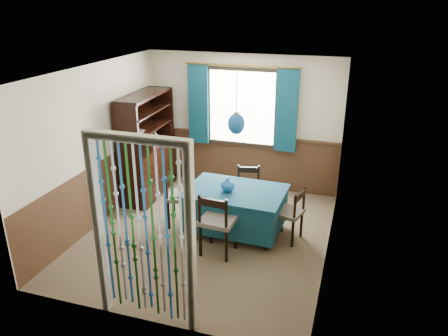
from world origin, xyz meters
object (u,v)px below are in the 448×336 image
(chair_right, at_px, (290,213))
(sideboard, at_px, (148,161))
(chair_near, at_px, (217,222))
(vase_table, at_px, (228,185))
(dining_table, at_px, (235,208))
(chair_far, at_px, (248,190))
(bowl_shelf, at_px, (139,132))
(vase_sideboard, at_px, (156,136))
(chair_left, at_px, (179,196))
(pendant_lamp, at_px, (236,123))

(chair_right, relative_size, sideboard, 0.45)
(chair_near, height_order, vase_table, chair_near)
(chair_near, bearing_deg, chair_right, 41.12)
(dining_table, distance_m, chair_near, 0.67)
(chair_near, bearing_deg, chair_far, 89.12)
(chair_far, bearing_deg, bowl_shelf, -11.26)
(dining_table, relative_size, vase_sideboard, 7.22)
(sideboard, relative_size, vase_table, 9.38)
(bowl_shelf, distance_m, vase_sideboard, 0.66)
(chair_right, xyz_separation_m, sideboard, (-2.75, 0.88, 0.19))
(sideboard, xyz_separation_m, bowl_shelf, (0.06, -0.36, 0.66))
(chair_right, bearing_deg, dining_table, 105.35)
(chair_near, xyz_separation_m, sideboard, (-1.85, 1.56, 0.13))
(chair_left, relative_size, vase_sideboard, 4.36)
(bowl_shelf, bearing_deg, dining_table, -16.16)
(chair_near, distance_m, vase_table, 0.68)
(chair_near, distance_m, chair_left, 1.07)
(sideboard, bearing_deg, vase_table, -29.46)
(chair_left, distance_m, chair_right, 1.75)
(chair_left, xyz_separation_m, vase_table, (0.81, -0.04, 0.32))
(chair_far, height_order, vase_table, vase_table)
(chair_left, distance_m, sideboard, 1.36)
(vase_table, bearing_deg, chair_left, 176.99)
(chair_left, bearing_deg, vase_table, 76.44)
(pendant_lamp, bearing_deg, chair_right, 1.35)
(chair_near, distance_m, bowl_shelf, 2.30)
(chair_far, relative_size, bowl_shelf, 3.93)
(chair_far, bearing_deg, dining_table, 72.85)
(dining_table, bearing_deg, chair_left, -177.07)
(vase_table, relative_size, vase_sideboard, 0.95)
(chair_near, height_order, pendant_lamp, pendant_lamp)
(pendant_lamp, relative_size, bowl_shelf, 4.33)
(sideboard, bearing_deg, bowl_shelf, -82.20)
(chair_right, relative_size, vase_sideboard, 4.01)
(sideboard, relative_size, vase_sideboard, 8.92)
(chair_near, height_order, chair_far, chair_near)
(dining_table, xyz_separation_m, bowl_shelf, (-1.86, 0.54, 0.88))
(chair_left, distance_m, vase_table, 0.87)
(sideboard, xyz_separation_m, vase_table, (1.81, -0.95, 0.17))
(chair_right, height_order, sideboard, sideboard)
(chair_near, height_order, sideboard, sideboard)
(vase_sideboard, bearing_deg, sideboard, -103.65)
(vase_table, distance_m, bowl_shelf, 1.92)
(chair_far, relative_size, chair_left, 0.91)
(chair_near, distance_m, chair_far, 1.29)
(chair_near, bearing_deg, sideboard, 143.75)
(pendant_lamp, height_order, vase_table, pendant_lamp)
(dining_table, xyz_separation_m, pendant_lamp, (0.00, 0.00, 1.33))
(chair_near, bearing_deg, vase_sideboard, 138.60)
(chair_near, relative_size, chair_left, 1.05)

